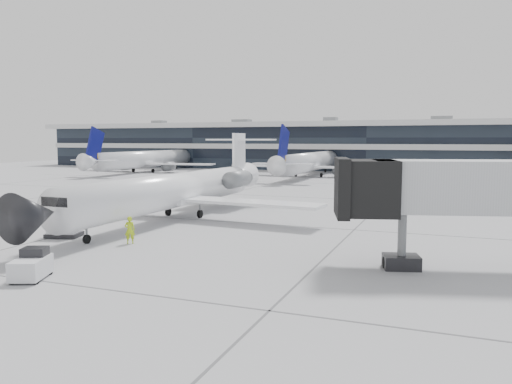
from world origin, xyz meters
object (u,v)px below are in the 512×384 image
at_px(regional_jet, 176,189).
at_px(cargo_uld, 64,224).
at_px(baggage_tug, 32,266).
at_px(ramp_worker, 130,230).

bearing_deg(regional_jet, cargo_uld, -106.64).
bearing_deg(cargo_uld, baggage_tug, -72.05).
height_order(regional_jet, cargo_uld, regional_jet).
relative_size(regional_jet, cargo_uld, 12.52).
distance_m(ramp_worker, cargo_uld, 5.87).
xyz_separation_m(regional_jet, cargo_uld, (-3.37, -10.38, -1.72)).
bearing_deg(cargo_uld, ramp_worker, -18.36).
height_order(baggage_tug, cargo_uld, cargo_uld).
xyz_separation_m(ramp_worker, cargo_uld, (-5.87, 0.22, 0.00)).
relative_size(ramp_worker, cargo_uld, 0.70).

